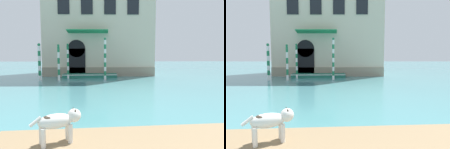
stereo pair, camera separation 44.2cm
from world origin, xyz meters
TOP-DOWN VIEW (x-y plane):
  - dog_on_deck at (0.10, 4.00)m, footprint 1.02×0.62m
  - boat_moored_near_palazzo at (-0.51, 22.22)m, footprint 5.64×1.48m
  - mooring_pole_0 at (-2.65, 21.42)m, footprint 0.21×0.21m
  - mooring_pole_1 at (1.08, 20.20)m, footprint 0.23×0.23m
  - mooring_pole_2 at (-5.08, 20.10)m, footprint 0.27×0.27m
  - mooring_pole_3 at (-3.22, 19.77)m, footprint 0.22×0.22m

SIDE VIEW (x-z plane):
  - boat_moored_near_palazzo at x=-0.51m, z-range 0.01..0.40m
  - dog_on_deck at x=0.10m, z-range 0.86..1.58m
  - mooring_pole_3 at x=-3.22m, z-range 0.02..3.40m
  - mooring_pole_2 at x=-5.08m, z-range 0.02..3.50m
  - mooring_pole_0 at x=-2.65m, z-range 0.02..3.51m
  - mooring_pole_1 at x=1.08m, z-range 0.02..4.03m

